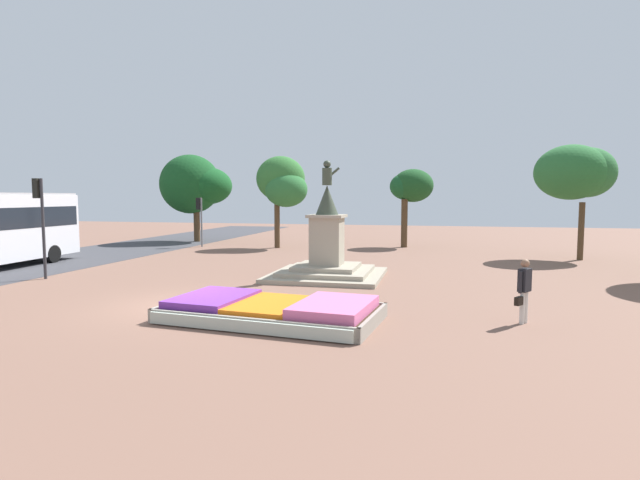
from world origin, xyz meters
TOP-DOWN VIEW (x-y plane):
  - ground_plane at (0.00, 0.00)m, footprint 89.87×89.87m
  - flower_planter at (3.33, -1.10)m, footprint 6.13×3.65m
  - statue_monument at (3.21, 6.36)m, footprint 4.59×4.59m
  - traffic_light_mid_block at (-8.02, 3.29)m, footprint 0.41×0.28m
  - traffic_light_far_corner at (-7.84, 16.88)m, footprint 0.42×0.31m
  - pedestrian_with_handbag at (9.93, 0.08)m, footprint 0.49×0.64m
  - park_tree_far_left at (5.90, 20.20)m, footprint 2.89×2.91m
  - park_tree_behind_statue at (14.89, 15.49)m, footprint 4.15×3.64m
  - park_tree_street_side at (-2.25, 17.66)m, footprint 3.51×3.19m
  - park_tree_mid_canopy at (-9.95, 20.47)m, footprint 5.31×4.50m

SIDE VIEW (x-z plane):
  - ground_plane at x=0.00m, z-range 0.00..0.00m
  - flower_planter at x=3.33m, z-range -0.05..0.57m
  - statue_monument at x=3.21m, z-range -1.49..3.35m
  - pedestrian_with_handbag at x=9.93m, z-range 0.11..1.84m
  - traffic_light_far_corner at x=-7.84m, z-range 0.67..3.96m
  - traffic_light_mid_block at x=-8.02m, z-range 0.80..4.89m
  - park_tree_far_left at x=5.90m, z-range 1.43..6.63m
  - park_tree_street_side at x=-2.25m, z-range 1.22..7.24m
  - park_tree_mid_canopy at x=-9.95m, z-range 1.00..7.47m
  - park_tree_behind_statue at x=14.89m, z-range 1.58..7.71m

